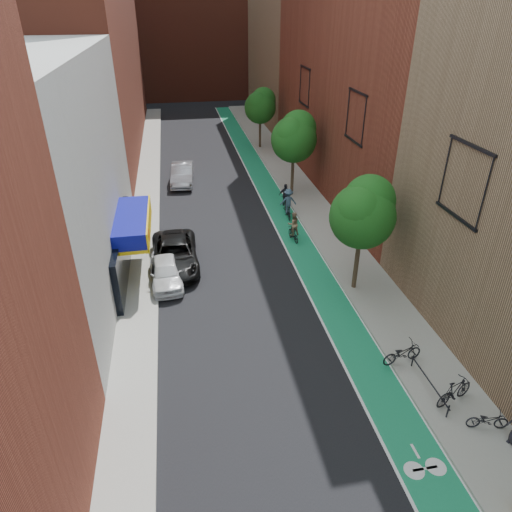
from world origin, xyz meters
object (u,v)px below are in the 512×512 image
cyclist_lane_near (293,228)px  cyclist_lane_far (288,205)px  parked_car_silver (182,174)px  cyclist_lane_mid (286,201)px  parked_car_white (166,272)px  parked_car_black (175,254)px

cyclist_lane_near → cyclist_lane_far: size_ratio=0.89×
parked_car_silver → cyclist_lane_far: size_ratio=2.32×
parked_car_silver → cyclist_lane_mid: size_ratio=2.49×
parked_car_white → parked_car_black: (0.56, 1.79, 0.09)m
parked_car_black → cyclist_lane_near: 8.02m
parked_car_white → cyclist_lane_far: cyclist_lane_far is taller
cyclist_lane_near → parked_car_silver: bearing=-69.6°
parked_car_black → parked_car_silver: size_ratio=1.13×
parked_car_black → cyclist_lane_mid: 10.94m
cyclist_lane_mid → cyclist_lane_far: 1.40m
parked_car_white → cyclist_lane_mid: (8.97, 8.79, 0.05)m
parked_car_white → cyclist_lane_far: size_ratio=1.90×
cyclist_lane_mid → cyclist_lane_near: bearing=93.0°
cyclist_lane_near → cyclist_lane_mid: cyclist_lane_mid is taller
cyclist_lane_near → cyclist_lane_far: bearing=-106.9°
parked_car_silver → cyclist_lane_near: (6.76, -12.20, 0.00)m
parked_car_black → cyclist_lane_far: size_ratio=2.62×
cyclist_lane_near → parked_car_white: bearing=16.3°
parked_car_white → parked_car_black: size_ratio=0.73×
parked_car_white → parked_car_silver: 16.13m
cyclist_lane_far → cyclist_lane_mid: bearing=-92.5°
parked_car_black → cyclist_lane_mid: size_ratio=2.82×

